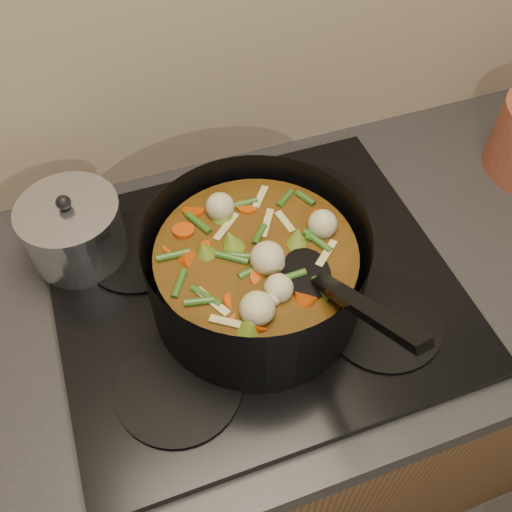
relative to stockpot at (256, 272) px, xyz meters
name	(u,v)px	position (x,y,z in m)	size (l,w,h in m)	color
counter	(255,405)	(0.01, 0.03, -0.55)	(2.64, 0.64, 0.91)	brown
stovetop	(255,287)	(0.01, 0.03, -0.08)	(0.62, 0.54, 0.03)	black
stockpot	(256,272)	(0.00, 0.00, 0.00)	(0.32, 0.42, 0.23)	black
saucepan	(74,230)	(-0.24, 0.19, -0.02)	(0.16, 0.16, 0.13)	silver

